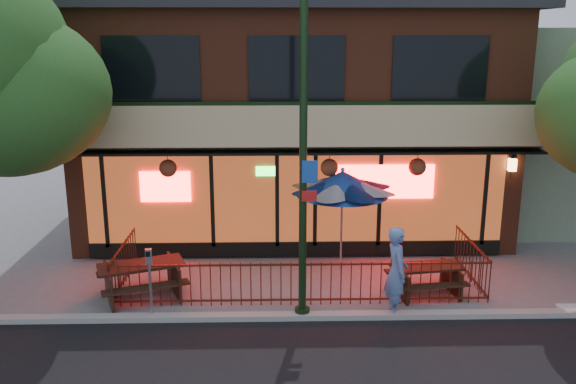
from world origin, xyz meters
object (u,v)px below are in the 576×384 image
at_px(street_light, 303,173).
at_px(pedestrian, 396,272).
at_px(patio_umbrella, 342,183).
at_px(picnic_table_left, 142,275).
at_px(parking_meter_near, 150,272).
at_px(picnic_table_right, 426,275).

distance_m(street_light, pedestrian, 2.94).
bearing_deg(patio_umbrella, street_light, -112.03).
distance_m(picnic_table_left, parking_meter_near, 1.29).
height_order(picnic_table_left, patio_umbrella, patio_umbrella).
bearing_deg(picnic_table_right, street_light, -158.76).
height_order(picnic_table_left, parking_meter_near, parking_meter_near).
relative_size(street_light, picnic_table_right, 3.94).
distance_m(street_light, picnic_table_left, 4.59).
xyz_separation_m(street_light, patio_umbrella, (1.11, 2.75, -0.89)).
distance_m(picnic_table_left, patio_umbrella, 5.29).
height_order(picnic_table_right, parking_meter_near, parking_meter_near).
relative_size(picnic_table_left, parking_meter_near, 1.47).
relative_size(picnic_table_left, patio_umbrella, 0.86).
bearing_deg(parking_meter_near, street_light, -0.05).
bearing_deg(picnic_table_right, patio_umbrella, 137.73).
xyz_separation_m(street_light, pedestrian, (1.98, 0.05, -2.16)).
relative_size(picnic_table_left, picnic_table_right, 1.28).
distance_m(patio_umbrella, pedestrian, 3.11).
height_order(patio_umbrella, pedestrian, patio_umbrella).
xyz_separation_m(street_light, picnic_table_left, (-3.60, 1.10, -2.62)).
bearing_deg(picnic_table_left, parking_meter_near, -69.09).
distance_m(picnic_table_right, patio_umbrella, 3.01).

